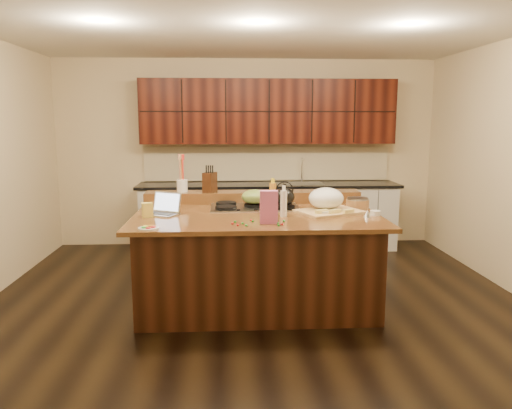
{
  "coord_description": "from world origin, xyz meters",
  "views": [
    {
      "loc": [
        -0.27,
        -4.86,
        1.83
      ],
      "look_at": [
        0.0,
        0.05,
        1.0
      ],
      "focal_mm": 35.0,
      "sensor_mm": 36.0,
      "label": 1
    }
  ],
  "objects": [
    {
      "name": "knife_block",
      "position": [
        -0.48,
        0.7,
        1.15
      ],
      "size": [
        0.17,
        0.21,
        0.22
      ],
      "primitive_type": "cube",
      "rotation": [
        0.0,
        0.0,
        -0.38
      ],
      "color": "black",
      "rests_on": "back_ledge"
    },
    {
      "name": "back_ledge",
      "position": [
        0.0,
        0.7,
        0.98
      ],
      "size": [
        2.4,
        0.3,
        0.12
      ],
      "primitive_type": "cube",
      "color": "black",
      "rests_on": "island"
    },
    {
      "name": "package_box",
      "position": [
        -1.05,
        -0.15,
        0.99
      ],
      "size": [
        0.12,
        0.09,
        0.14
      ],
      "primitive_type": "cube",
      "rotation": [
        0.0,
        0.0,
        0.28
      ],
      "color": "#E2CC4F",
      "rests_on": "island"
    },
    {
      "name": "strainer_bowl",
      "position": [
        1.08,
        0.24,
        0.97
      ],
      "size": [
        0.26,
        0.26,
        0.09
      ],
      "primitive_type": "cylinder",
      "rotation": [
        0.0,
        0.0,
        -0.07
      ],
      "color": "#996B3F",
      "rests_on": "island"
    },
    {
      "name": "ramekin_a",
      "position": [
        0.65,
        -0.16,
        0.94
      ],
      "size": [
        0.12,
        0.12,
        0.04
      ],
      "primitive_type": "cylinder",
      "rotation": [
        0.0,
        0.0,
        0.18
      ],
      "color": "white",
      "rests_on": "island"
    },
    {
      "name": "gumdrop_5",
      "position": [
        -0.12,
        -0.61,
        0.93
      ],
      "size": [
        0.02,
        0.02,
        0.02
      ],
      "primitive_type": "ellipsoid",
      "color": "#198C26",
      "rests_on": "island"
    },
    {
      "name": "ramekin_c",
      "position": [
        0.78,
        0.09,
        0.94
      ],
      "size": [
        0.13,
        0.13,
        0.04
      ],
      "primitive_type": "cylinder",
      "rotation": [
        0.0,
        0.0,
        -0.31
      ],
      "color": "white",
      "rests_on": "island"
    },
    {
      "name": "island",
      "position": [
        0.0,
        0.0,
        0.46
      ],
      "size": [
        2.4,
        1.6,
        0.92
      ],
      "color": "black",
      "rests_on": "ground"
    },
    {
      "name": "oil_bottle",
      "position": [
        0.19,
        0.25,
        1.06
      ],
      "size": [
        0.09,
        0.09,
        0.27
      ],
      "primitive_type": "cylinder",
      "rotation": [
        0.0,
        0.0,
        -0.43
      ],
      "color": "orange",
      "rests_on": "island"
    },
    {
      "name": "room",
      "position": [
        0.0,
        0.0,
        1.35
      ],
      "size": [
        5.52,
        5.02,
        2.72
      ],
      "color": "black",
      "rests_on": "ground"
    },
    {
      "name": "gumdrop_12",
      "position": [
        -0.2,
        -0.59,
        0.93
      ],
      "size": [
        0.02,
        0.02,
        0.02
      ],
      "primitive_type": "ellipsoid",
      "color": "red",
      "rests_on": "island"
    },
    {
      "name": "cooktop",
      "position": [
        0.0,
        0.3,
        0.94
      ],
      "size": [
        0.92,
        0.52,
        0.05
      ],
      "color": "gray",
      "rests_on": "island"
    },
    {
      "name": "gumdrop_2",
      "position": [
        0.2,
        -0.58,
        0.93
      ],
      "size": [
        0.02,
        0.02,
        0.02
      ],
      "primitive_type": "ellipsoid",
      "color": "red",
      "rests_on": "island"
    },
    {
      "name": "gumdrop_7",
      "position": [
        0.23,
        -0.44,
        0.93
      ],
      "size": [
        0.02,
        0.02,
        0.02
      ],
      "primitive_type": "ellipsoid",
      "color": "#198C26",
      "rests_on": "island"
    },
    {
      "name": "vinegar_bottle",
      "position": [
        0.25,
        -0.18,
        1.04
      ],
      "size": [
        0.08,
        0.08,
        0.25
      ],
      "primitive_type": "cylinder",
      "rotation": [
        0.0,
        0.0,
        -0.34
      ],
      "color": "silver",
      "rests_on": "island"
    },
    {
      "name": "gumdrop_9",
      "position": [
        -0.15,
        -0.53,
        0.93
      ],
      "size": [
        0.02,
        0.02,
        0.02
      ],
      "primitive_type": "ellipsoid",
      "color": "#198C26",
      "rests_on": "island"
    },
    {
      "name": "laptop",
      "position": [
        -0.91,
        -0.0,
        0.98
      ],
      "size": [
        0.38,
        0.35,
        0.21
      ],
      "rotation": [
        0.0,
        0.0,
        -0.47
      ],
      "color": "#B7B7BC",
      "rests_on": "island"
    },
    {
      "name": "gumdrop_6",
      "position": [
        -0.24,
        -0.53,
        0.93
      ],
      "size": [
        0.02,
        0.02,
        0.02
      ],
      "primitive_type": "ellipsoid",
      "color": "red",
      "rests_on": "island"
    },
    {
      "name": "candy_plate",
      "position": [
        -0.96,
        -0.67,
        0.93
      ],
      "size": [
        0.23,
        0.23,
        0.01
      ],
      "primitive_type": "cylinder",
      "rotation": [
        0.0,
        0.0,
        -0.34
      ],
      "color": "white",
      "rests_on": "island"
    },
    {
      "name": "pink_bag",
      "position": [
        0.08,
        -0.49,
        1.07
      ],
      "size": [
        0.16,
        0.09,
        0.3
      ],
      "primitive_type": "cube",
      "rotation": [
        0.0,
        0.0,
        -0.03
      ],
      "color": "#C95E95",
      "rests_on": "island"
    },
    {
      "name": "gumdrop_3",
      "position": [
        0.16,
        -0.62,
        0.93
      ],
      "size": [
        0.02,
        0.02,
        0.02
      ],
      "primitive_type": "ellipsoid",
      "color": "#198C26",
      "rests_on": "island"
    },
    {
      "name": "back_counter",
      "position": [
        0.3,
        2.23,
        0.98
      ],
      "size": [
        3.7,
        0.66,
        2.4
      ],
      "color": "silver",
      "rests_on": "ground"
    },
    {
      "name": "gumdrop_4",
      "position": [
        -0.07,
        -0.39,
        0.93
      ],
      "size": [
        0.02,
        0.02,
        0.02
      ],
      "primitive_type": "ellipsoid",
      "color": "red",
      "rests_on": "island"
    },
    {
      "name": "green_bowl",
      "position": [
        0.0,
        0.3,
        1.04
      ],
      "size": [
        0.35,
        0.35,
        0.15
      ],
      "primitive_type": "ellipsoid",
      "rotation": [
        0.0,
        0.0,
        -0.35
      ],
      "color": "olive",
      "rests_on": "cooktop"
    },
    {
      "name": "gumdrop_0",
      "position": [
        0.02,
        -0.43,
        0.93
      ],
      "size": [
        0.02,
        0.02,
        0.02
      ],
      "primitive_type": "ellipsoid",
      "color": "red",
      "rests_on": "island"
    },
    {
      "name": "utensil_crock",
      "position": [
        -0.79,
        0.7,
        1.11
      ],
      "size": [
        0.14,
        0.14,
        0.14
      ],
      "primitive_type": "cylinder",
      "rotation": [
        0.0,
        0.0,
        -0.15
      ],
      "color": "white",
      "rests_on": "back_ledge"
    },
    {
      "name": "kettle",
      "position": [
        0.3,
        0.17,
        1.06
      ],
      "size": [
        0.25,
        0.25,
        0.19
      ],
      "primitive_type": "ellipsoid",
      "rotation": [
        0.0,
        0.0,
        0.23
      ],
      "color": "black",
      "rests_on": "cooktop"
    },
    {
      "name": "gumdrop_10",
      "position": [
        0.17,
        -0.59,
        0.93
      ],
      "size": [
        0.02,
        0.02,
        0.02
      ],
      "primitive_type": "ellipsoid",
      "color": "red",
      "rests_on": "island"
    },
    {
      "name": "kitchen_timer",
      "position": [
        1.05,
        -0.25,
        0.96
      ],
      "size": [
        0.09,
        0.09,
        0.07
      ],
      "primitive_type": "cone",
      "rotation": [
        0.0,
        0.0,
        -0.07
      ],
      "color": "silver",
      "rests_on": "island"
    },
    {
      "name": "gumdrop_1",
      "position": [
        0.16,
        -0.54,
        0.93
      ],
      "size": [
        0.02,
        0.02,
        0.02
      ],
      "primitive_type": "ellipsoid",
      "color": "#198C26",
      "rests_on": "island"
    },
    {
      "name": "gumdrop_8",
      "position": [
        0.01,
        -0.48,
        0.93
      ],
      "size": [
        0.02,
        0.02,
        0.02
      ],
      "primitive_type": "ellipsoid",
      "color": "red",
      "rests_on": "island"
    },
    {
      "name": "ramekin_b",
      "position": [
        1.15,
        -0.17,
        0.94
      ],
      "size": [
        0.13,
        0.13,
        0.04
      ],
      "primitive_type": "cylinder",
      "rotation": [
        0.0,
        0.0,
        0.41
      ],
      "color": "white",
      "rests_on": "island"
    },
    {
      "name": "gumdrop_11",
      "position": [
        -0.22,
        -0.45,
        0.93
      ],
      "size": [
        0.02,
        0.02,
        0.02
      ],
      "primitive_type": "ellipsoid",
      "color": "#198C26",
      "rests_on": "island"
    },
    {
      "name": "gumdrop_13",
      "position": [
        -0.06,
        -0.43,
        0.93
      ],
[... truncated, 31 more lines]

